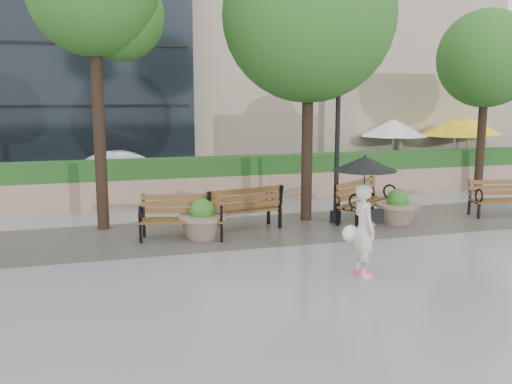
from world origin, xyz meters
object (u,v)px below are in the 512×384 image
object	(u,v)px
bench_1	(182,227)
pedestrian	(364,204)
bench_4	(503,206)
car_right	(129,169)
bench_2	(240,218)
planter_right	(397,210)
bench_3	(365,209)
planter_left	(202,223)
lamppost	(337,157)

from	to	relation	value
bench_1	pedestrian	distance (m)	4.47
bench_4	car_right	distance (m)	12.13
bench_2	planter_right	world-z (taller)	bench_2
bench_1	bench_3	bearing A→B (deg)	20.69
bench_3	pedestrian	world-z (taller)	pedestrian
bench_3	planter_right	xyz separation A→B (m)	(0.64, -0.51, 0.04)
bench_4	planter_left	xyz separation A→B (m)	(-8.18, -0.08, 0.08)
planter_right	pedestrian	distance (m)	4.55
bench_3	planter_right	distance (m)	0.82
planter_right	planter_left	bearing A→B (deg)	-179.04
bench_1	bench_3	xyz separation A→B (m)	(4.82, 0.61, 0.01)
bench_3	bench_1	bearing A→B (deg)	152.52
bench_4	car_right	size ratio (longest dim) A/B	0.49
pedestrian	bench_2	bearing A→B (deg)	19.46
bench_2	pedestrian	bearing A→B (deg)	95.45
planter_left	car_right	distance (m)	8.02
bench_2	car_right	distance (m)	7.78
bench_2	bench_4	xyz separation A→B (m)	(7.17, -0.37, -0.03)
planter_left	planter_right	size ratio (longest dim) A/B	1.04
bench_2	planter_left	xyz separation A→B (m)	(-1.00, -0.45, 0.04)
bench_1	bench_3	size ratio (longest dim) A/B	0.98
bench_1	bench_4	size ratio (longest dim) A/B	1.06
bench_2	lamppost	bearing A→B (deg)	171.41
lamppost	car_right	distance (m)	8.72
bench_3	car_right	world-z (taller)	car_right
bench_1	bench_2	xyz separation A→B (m)	(1.47, 0.47, 0.02)
planter_right	car_right	xyz separation A→B (m)	(-6.04, 7.87, 0.27)
planter_right	bench_3	bearing A→B (deg)	141.59
planter_left	car_right	bearing A→B (deg)	97.51
planter_left	pedestrian	size ratio (longest dim) A/B	0.52
pedestrian	lamppost	bearing A→B (deg)	-16.18
bench_4	planter_left	world-z (taller)	bench_4
bench_2	pedestrian	xyz separation A→B (m)	(1.25, -3.87, 0.99)
bench_1	lamppost	size ratio (longest dim) A/B	0.51
lamppost	car_right	xyz separation A→B (m)	(-4.60, 7.33, -1.06)
bench_4	pedestrian	xyz separation A→B (m)	(-5.93, -3.50, 1.02)
lamppost	pedestrian	size ratio (longest dim) A/B	1.79
bench_4	lamppost	xyz separation A→B (m)	(-4.63, 0.54, 1.40)
planter_right	car_right	world-z (taller)	car_right
bench_2	lamppost	distance (m)	2.89
bench_3	bench_4	xyz separation A→B (m)	(3.82, -0.51, -0.02)
planter_left	bench_2	bearing A→B (deg)	24.24
bench_1	pedestrian	xyz separation A→B (m)	(2.71, -3.40, 1.01)
bench_1	lamppost	xyz separation A→B (m)	(4.01, 0.64, 1.39)
car_right	bench_4	bearing A→B (deg)	-137.78
bench_1	car_right	bearing A→B (deg)	107.69
bench_3	planter_left	world-z (taller)	bench_3
planter_left	car_right	size ratio (longest dim) A/B	0.29
bench_1	planter_left	bearing A→B (deg)	15.56
planter_left	planter_right	bearing A→B (deg)	0.96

